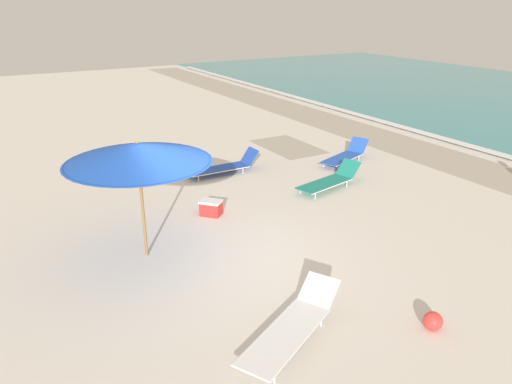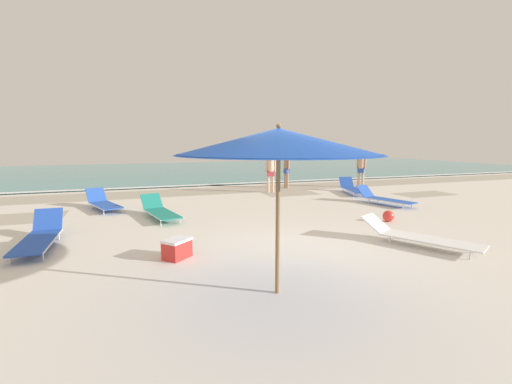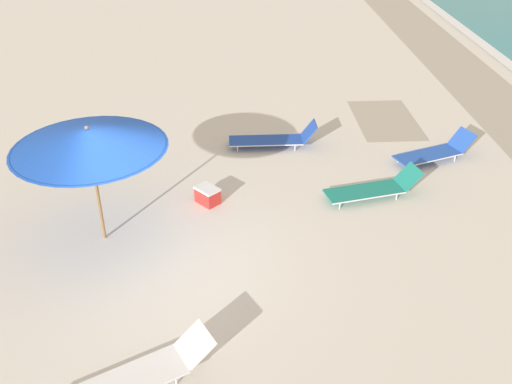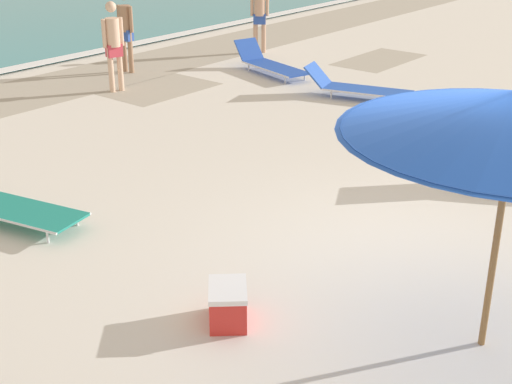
{
  "view_description": "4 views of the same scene",
  "coord_description": "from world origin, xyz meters",
  "views": [
    {
      "loc": [
        8.01,
        -3.73,
        4.82
      ],
      "look_at": [
        -0.73,
        1.34,
        0.91
      ],
      "focal_mm": 35.0,
      "sensor_mm": 36.0,
      "label": 1
    },
    {
      "loc": [
        -2.67,
        -5.43,
        2.14
      ],
      "look_at": [
        -0.09,
        1.81,
        1.02
      ],
      "focal_mm": 24.0,
      "sensor_mm": 36.0,
      "label": 2
    },
    {
      "loc": [
        8.37,
        1.3,
        6.58
      ],
      "look_at": [
        -0.68,
        1.8,
        1.03
      ],
      "focal_mm": 40.0,
      "sensor_mm": 36.0,
      "label": 3
    },
    {
      "loc": [
        -6.22,
        -2.98,
        3.75
      ],
      "look_at": [
        -0.66,
        1.58,
        0.68
      ],
      "focal_mm": 50.0,
      "sensor_mm": 36.0,
      "label": 4
    }
  ],
  "objects": [
    {
      "name": "sun_lounger_near_water_right",
      "position": [
        2.83,
        -0.1,
        0.21
      ],
      "size": [
        1.63,
        2.36,
        0.5
      ],
      "rotation": [
        0.0,
        0.0,
        0.49
      ],
      "color": "white",
      "rests_on": "ground_plane"
    },
    {
      "name": "ground_plane",
      "position": [
        0.0,
        0.01,
        -0.08
      ],
      "size": [
        60.0,
        60.0,
        0.16
      ],
      "color": "silver"
    },
    {
      "name": "sun_lounger_under_umbrella",
      "position": [
        -2.04,
        4.42,
        0.22
      ],
      "size": [
        1.05,
        2.17,
        0.58
      ],
      "rotation": [
        0.0,
        0.0,
        0.22
      ],
      "color": "#1E8475",
      "rests_on": "ground_plane"
    },
    {
      "name": "beach_umbrella",
      "position": [
        -0.82,
        -1.16,
        2.14
      ],
      "size": [
        2.79,
        2.79,
        2.39
      ],
      "color": "olive",
      "rests_on": "ground_plane"
    },
    {
      "name": "cooler_box",
      "position": [
        -1.99,
        0.83,
        0.19
      ],
      "size": [
        0.61,
        0.6,
        0.37
      ],
      "rotation": [
        0.0,
        0.0,
        0.73
      ],
      "color": "red",
      "rests_on": "ground_plane"
    },
    {
      "name": "sun_lounger_beside_umbrella",
      "position": [
        -4.57,
        2.47,
        0.22
      ],
      "size": [
        0.63,
        2.19,
        0.63
      ],
      "rotation": [
        0.0,
        0.0,
        0.0
      ],
      "color": "blue",
      "rests_on": "ground_plane"
    },
    {
      "name": "sun_lounger_mid_beach_pair_a",
      "position": [
        -3.64,
        6.3,
        0.22
      ],
      "size": [
        1.27,
        2.1,
        0.6
      ],
      "rotation": [
        0.0,
        0.0,
        0.36
      ],
      "color": "blue",
      "rests_on": "ground_plane"
    }
  ]
}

